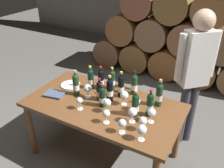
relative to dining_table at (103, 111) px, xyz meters
The scene contains 29 objects.
ground_plane 0.67m from the dining_table, ahead, with size 14.00×14.00×0.00m, color #66635E.
barrel_stack 2.60m from the dining_table, 90.00° to the left, with size 3.12×0.90×1.69m.
dining_table is the anchor object (origin of this frame).
wine_bottle_0 0.40m from the dining_table, 102.36° to the left, with size 0.07×0.07×0.28m.
wine_bottle_1 0.25m from the dining_table, 72.99° to the left, with size 0.07×0.07×0.31m.
wine_bottle_2 0.64m from the dining_table, 26.39° to the left, with size 0.07×0.07×0.32m.
wine_bottle_3 0.46m from the dining_table, 60.12° to the left, with size 0.07×0.07×0.29m.
wine_bottle_4 0.56m from the dining_table, ahead, with size 0.07×0.07×0.30m.
wine_bottle_5 0.34m from the dining_table, 66.95° to the left, with size 0.07×0.07×0.32m.
wine_bottle_6 0.23m from the dining_table, 145.45° to the left, with size 0.07×0.07×0.27m.
wine_bottle_7 0.45m from the dining_table, ahead, with size 0.07×0.07×0.30m.
wine_bottle_8 0.39m from the dining_table, 125.12° to the left, with size 0.07×0.07×0.30m.
wine_bottle_9 0.43m from the dining_table, 144.04° to the left, with size 0.07×0.07×0.30m.
wine_bottle_10 0.43m from the dining_table, behind, with size 0.07×0.07×0.31m.
wine_bottle_11 0.21m from the dining_table, 67.45° to the right, with size 0.07×0.07×0.27m.
wine_glass_0 0.31m from the dining_table, 26.32° to the left, with size 0.09×0.09×0.16m.
wine_glass_1 0.48m from the dining_table, 17.75° to the right, with size 0.09×0.09×0.16m.
wine_glass_2 0.42m from the dining_table, 10.43° to the left, with size 0.07×0.07×0.15m.
wine_glass_3 0.54m from the dining_table, 38.99° to the right, with size 0.08×0.08×0.15m.
wine_glass_4 0.61m from the dining_table, ahead, with size 0.08×0.08×0.15m.
wine_glass_5 0.61m from the dining_table, 20.11° to the right, with size 0.08×0.08×0.15m.
wine_glass_6 0.30m from the dining_table, behind, with size 0.09×0.09×0.16m.
wine_glass_7 0.70m from the dining_table, 28.76° to the right, with size 0.09×0.09×0.16m.
wine_glass_8 0.32m from the dining_table, 128.49° to the right, with size 0.07×0.07×0.14m.
wine_glass_9 0.38m from the dining_table, 53.47° to the right, with size 0.07×0.07×0.15m.
wine_glass_10 0.26m from the dining_table, 42.93° to the right, with size 0.08×0.08×0.16m.
tasting_notebook 0.60m from the dining_table, 168.29° to the right, with size 0.22×0.16×0.03m, color #4C5670.
serving_plate 0.59m from the dining_table, 165.01° to the left, with size 0.24×0.24×0.01m, color white.
sommelier_presenting 1.14m from the dining_table, 44.14° to the left, with size 0.38×0.37×1.72m.
Camera 1 is at (1.14, -1.84, 2.23)m, focal length 38.25 mm.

